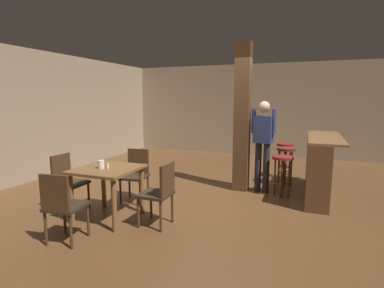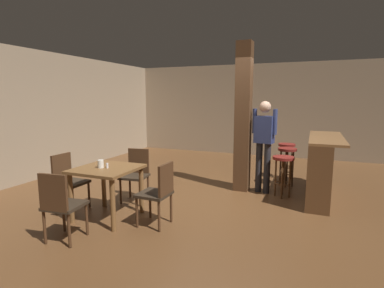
{
  "view_description": "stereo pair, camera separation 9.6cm",
  "coord_description": "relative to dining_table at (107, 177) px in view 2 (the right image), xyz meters",
  "views": [
    {
      "loc": [
        1.52,
        -4.91,
        1.78
      ],
      "look_at": [
        -0.28,
        -0.23,
        1.0
      ],
      "focal_mm": 28.0,
      "sensor_mm": 36.0,
      "label": 1
    },
    {
      "loc": [
        1.61,
        -4.87,
        1.78
      ],
      "look_at": [
        -0.28,
        -0.23,
        1.0
      ],
      "focal_mm": 28.0,
      "sensor_mm": 36.0,
      "label": 2
    }
  ],
  "objects": [
    {
      "name": "dining_table",
      "position": [
        0.0,
        0.0,
        0.0
      ],
      "size": [
        0.86,
        0.86,
        0.77
      ],
      "color": "brown",
      "rests_on": "ground_plane"
    },
    {
      "name": "bar_stool_far",
      "position": [
        2.27,
        3.28,
        -0.03
      ],
      "size": [
        0.36,
        0.36,
        0.78
      ],
      "color": "maroon",
      "rests_on": "ground_plane"
    },
    {
      "name": "standing_person",
      "position": [
        1.94,
        2.09,
        0.38
      ],
      "size": [
        0.47,
        0.27,
        1.72
      ],
      "color": "navy",
      "rests_on": "ground_plane"
    },
    {
      "name": "napkin_cup",
      "position": [
        -0.07,
        -0.05,
        0.2
      ],
      "size": [
        0.09,
        0.09,
        0.12
      ],
      "primitive_type": "cylinder",
      "color": "silver",
      "rests_on": "dining_table"
    },
    {
      "name": "wall_left",
      "position": [
        -2.84,
        1.38,
        0.78
      ],
      "size": [
        0.1,
        9.0,
        2.8
      ],
      "primitive_type": "cube",
      "color": "gray",
      "rests_on": "ground_plane"
    },
    {
      "name": "bar_stool_mid",
      "position": [
        2.32,
        2.69,
        -0.03
      ],
      "size": [
        0.37,
        0.37,
        0.78
      ],
      "color": "maroon",
      "rests_on": "ground_plane"
    },
    {
      "name": "chair_south",
      "position": [
        -0.03,
        -0.86,
        -0.12
      ],
      "size": [
        0.47,
        0.47,
        0.89
      ],
      "color": "#2D2319",
      "rests_on": "ground_plane"
    },
    {
      "name": "pillar",
      "position": [
        1.54,
        2.12,
        0.78
      ],
      "size": [
        0.28,
        0.28,
        2.8
      ],
      "primitive_type": "cube",
      "color": "#4C301C",
      "rests_on": "ground_plane"
    },
    {
      "name": "salt_shaker",
      "position": [
        0.03,
        -0.03,
        0.18
      ],
      "size": [
        0.03,
        0.03,
        0.08
      ],
      "primitive_type": "cylinder",
      "color": "silver",
      "rests_on": "dining_table"
    },
    {
      "name": "chair_west",
      "position": [
        -0.79,
        0.03,
        -0.12
      ],
      "size": [
        0.42,
        0.42,
        0.89
      ],
      "color": "#2D2319",
      "rests_on": "ground_plane"
    },
    {
      "name": "bar_stool_near",
      "position": [
        2.32,
        1.97,
        -0.06
      ],
      "size": [
        0.38,
        0.38,
        0.74
      ],
      "color": "maroon",
      "rests_on": "ground_plane"
    },
    {
      "name": "ground_plane",
      "position": [
        1.16,
        1.38,
        -0.62
      ],
      "size": [
        10.8,
        10.8,
        0.0
      ],
      "primitive_type": "plane",
      "color": "brown"
    },
    {
      "name": "bar_counter",
      "position": [
        2.91,
        2.24,
        -0.06
      ],
      "size": [
        0.56,
        1.91,
        1.1
      ],
      "color": "brown",
      "rests_on": "ground_plane"
    },
    {
      "name": "chair_east",
      "position": [
        0.85,
        0.03,
        -0.12
      ],
      "size": [
        0.43,
        0.43,
        0.89
      ],
      "color": "#2D2319",
      "rests_on": "ground_plane"
    },
    {
      "name": "wall_back",
      "position": [
        1.16,
        5.88,
        0.78
      ],
      "size": [
        8.0,
        0.1,
        2.8
      ],
      "primitive_type": "cube",
      "color": "gray",
      "rests_on": "ground_plane"
    },
    {
      "name": "chair_north",
      "position": [
        -0.02,
        0.81,
        -0.12
      ],
      "size": [
        0.47,
        0.47,
        0.89
      ],
      "color": "#2D2319",
      "rests_on": "ground_plane"
    }
  ]
}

